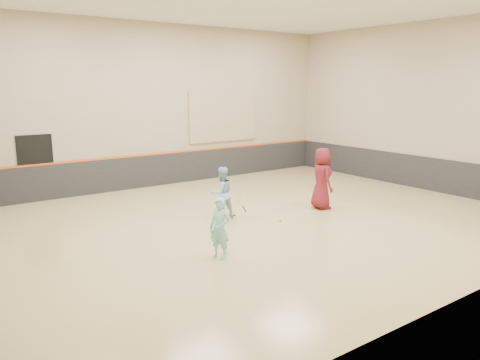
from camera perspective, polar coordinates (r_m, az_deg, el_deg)
room at (r=13.07m, az=2.21°, el=-1.56°), size 15.04×12.04×6.22m
wainscot_back at (r=18.10m, az=-9.43°, el=1.28°), size 14.90×0.04×1.20m
wainscot_right at (r=18.56m, az=20.78°, el=0.93°), size 0.04×11.90×1.20m
accent_stripe at (r=18.00m, az=-9.48°, el=3.22°), size 14.90×0.03×0.06m
acoustic_panel at (r=19.24m, az=-2.03°, el=7.73°), size 3.20×0.08×2.00m
doorway at (r=16.59m, az=-23.58°, el=1.29°), size 1.10×0.05×2.20m
girl at (r=10.28m, az=-2.48°, el=-5.93°), size 0.50×0.59×1.38m
instructor at (r=13.32m, az=-2.24°, el=-1.58°), size 0.77×0.62×1.50m
young_man at (r=14.61m, az=9.94°, el=0.21°), size 0.86×1.07×1.89m
held_racket at (r=13.32m, az=-0.04°, el=-2.54°), size 0.34×0.34×0.54m
spare_racket at (r=13.86m, az=-2.08°, el=-4.16°), size 0.68×0.68×0.05m
ball_under_racket at (r=13.23m, az=4.95°, el=-4.92°), size 0.07×0.07×0.07m
ball_in_hand at (r=14.56m, az=10.41°, el=1.04°), size 0.07×0.07×0.07m
ball_beside_spare at (r=14.44m, az=-2.15°, el=-3.48°), size 0.07×0.07×0.07m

